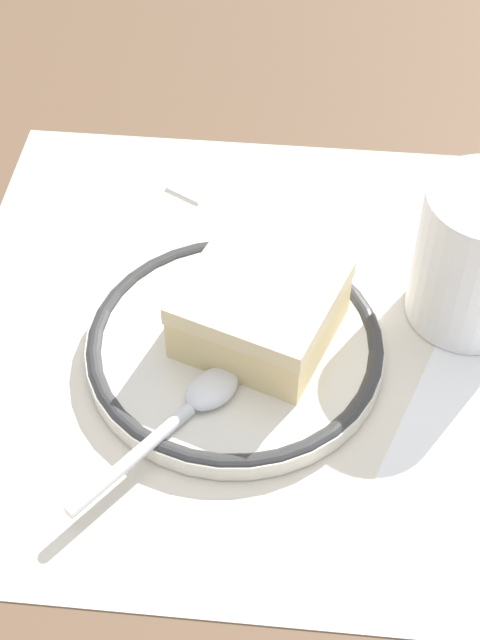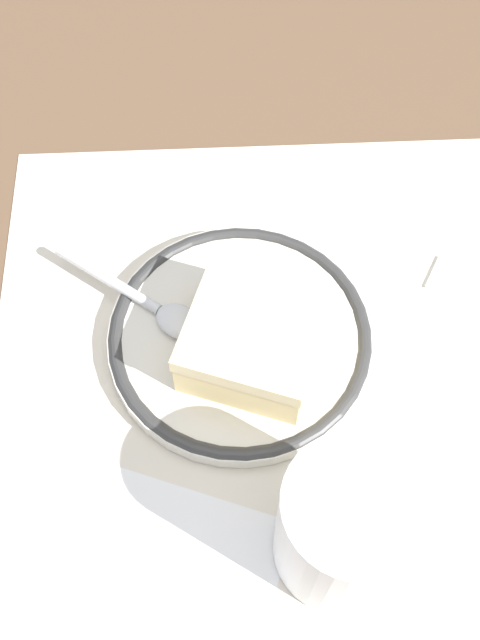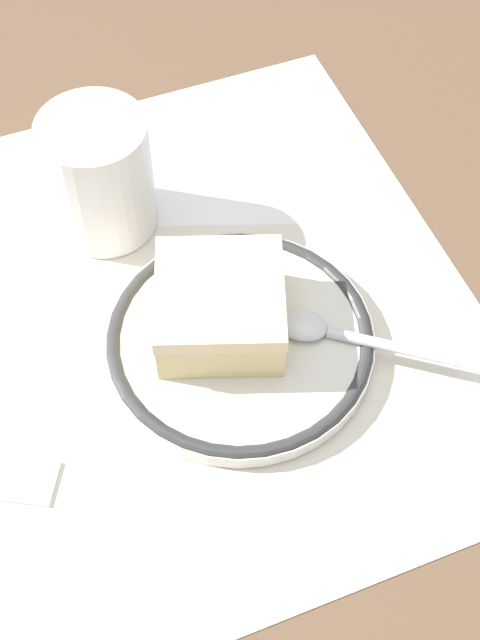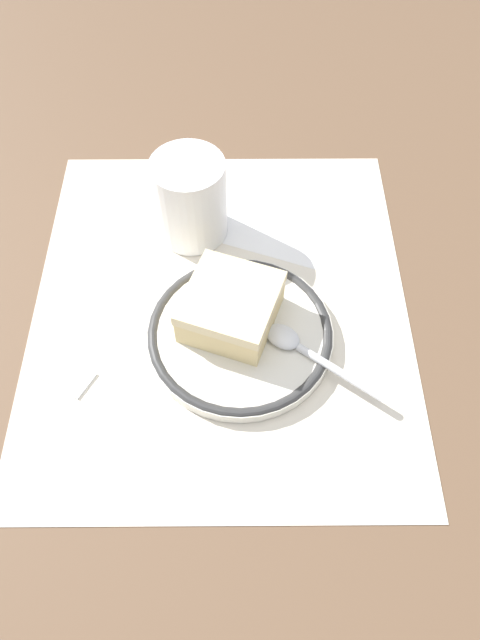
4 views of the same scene
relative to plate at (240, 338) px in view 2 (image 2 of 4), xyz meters
name	(u,v)px [view 2 (image 2 of 4)]	position (x,y,z in m)	size (l,w,h in m)	color
ground_plane	(272,394)	(-0.04, -0.02, -0.01)	(2.40, 2.40, 0.00)	brown
placemat	(272,394)	(-0.04, -0.02, -0.01)	(0.43, 0.38, 0.00)	beige
plate	(240,338)	(0.00, 0.00, 0.00)	(0.18, 0.18, 0.01)	silver
cake_slice	(254,338)	(-0.01, -0.01, 0.03)	(0.11, 0.11, 0.04)	beige
spoon	(153,306)	(0.02, 0.06, 0.01)	(0.09, 0.11, 0.01)	silver
cup	(344,531)	(-0.14, -0.05, 0.03)	(0.08, 0.08, 0.09)	white
napkin	(155,593)	(-0.16, 0.06, -0.01)	(0.13, 0.13, 0.00)	white
sugar_packet	(466,283)	(0.04, -0.16, 0.00)	(0.05, 0.03, 0.01)	white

